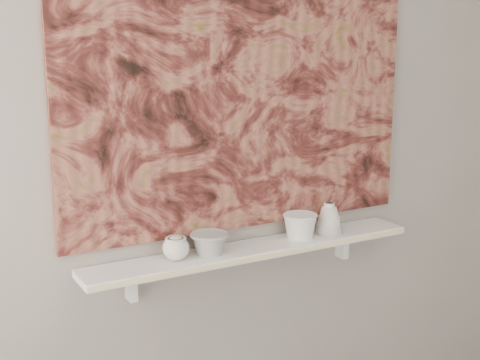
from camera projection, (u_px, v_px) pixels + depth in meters
wall_back at (242, 137)px, 2.62m from camera, size 3.60×0.00×3.60m
shelf at (254, 250)px, 2.64m from camera, size 1.40×0.18×0.03m
shelf_stripe at (266, 256)px, 2.56m from camera, size 1.40×0.01×0.02m
bracket_left at (131, 285)px, 2.47m from camera, size 0.03×0.06×0.12m
bracket_right at (342, 244)px, 2.94m from camera, size 0.03×0.06×0.12m
painting at (244, 89)px, 2.57m from camera, size 1.50×0.02×1.10m
house_motif at (337, 158)px, 2.84m from camera, size 0.09×0.00×0.08m
bowl_grey at (209, 243)px, 2.53m from camera, size 0.18×0.18×0.09m
cup_cream at (176, 248)px, 2.46m from camera, size 0.10×0.10×0.09m
bell_vessel at (329, 218)px, 2.79m from camera, size 0.16×0.16×0.13m
bowl_white at (300, 226)px, 2.73m from camera, size 0.19×0.19×0.10m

